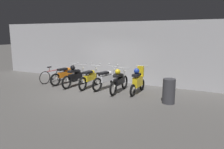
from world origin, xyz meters
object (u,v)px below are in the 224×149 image
at_px(motorbike_slot_5, 138,81).
at_px(motorbike_slot_0, 66,75).
at_px(trash_bin, 169,91).
at_px(motorbike_slot_2, 90,78).
at_px(motorbike_slot_4, 119,81).
at_px(bicycle, 53,76).
at_px(motorbike_slot_3, 107,79).
at_px(motorbike_slot_1, 76,76).

bearing_deg(motorbike_slot_5, motorbike_slot_0, 179.55).
distance_m(motorbike_slot_5, trash_bin, 1.74).
relative_size(motorbike_slot_2, motorbike_slot_4, 1.00).
bearing_deg(trash_bin, bicycle, 172.85).
distance_m(motorbike_slot_2, trash_bin, 4.01).
distance_m(motorbike_slot_2, bicycle, 2.44).
height_order(motorbike_slot_2, motorbike_slot_3, same).
bearing_deg(motorbike_slot_1, motorbike_slot_4, -0.37).
distance_m(motorbike_slot_3, bicycle, 3.25).
xyz_separation_m(motorbike_slot_0, motorbike_slot_4, (3.21, -0.24, 0.04)).
distance_m(motorbike_slot_0, motorbike_slot_3, 2.41).
bearing_deg(motorbike_slot_2, motorbike_slot_0, 175.77).
relative_size(motorbike_slot_3, trash_bin, 2.04).
bearing_deg(motorbike_slot_3, bicycle, -178.37).
bearing_deg(motorbike_slot_1, bicycle, 173.99).
relative_size(motorbike_slot_4, trash_bin, 2.06).
height_order(motorbike_slot_0, trash_bin, motorbike_slot_0).
height_order(motorbike_slot_1, motorbike_slot_4, motorbike_slot_1).
height_order(motorbike_slot_1, bicycle, motorbike_slot_1).
relative_size(motorbike_slot_3, motorbike_slot_4, 0.99).
relative_size(motorbike_slot_2, motorbike_slot_5, 1.16).
bearing_deg(motorbike_slot_3, motorbike_slot_2, -168.67).
relative_size(motorbike_slot_1, motorbike_slot_4, 1.00).
relative_size(motorbike_slot_5, bicycle, 0.98).
relative_size(motorbike_slot_0, bicycle, 1.13).
bearing_deg(motorbike_slot_4, motorbike_slot_3, 160.65).
bearing_deg(motorbike_slot_3, trash_bin, -15.91).
distance_m(motorbike_slot_1, trash_bin, 4.79).
relative_size(motorbike_slot_1, trash_bin, 2.06).
bearing_deg(motorbike_slot_2, motorbike_slot_1, -172.73).
relative_size(motorbike_slot_4, bicycle, 1.14).
bearing_deg(motorbike_slot_2, trash_bin, -10.50).
distance_m(motorbike_slot_0, motorbike_slot_2, 1.61).
bearing_deg(motorbike_slot_0, motorbike_slot_4, -4.22).
bearing_deg(motorbike_slot_5, trash_bin, -28.13).
distance_m(motorbike_slot_0, motorbike_slot_5, 4.02).
distance_m(motorbike_slot_3, motorbike_slot_4, 0.85).
xyz_separation_m(motorbike_slot_1, motorbike_slot_3, (1.61, 0.26, -0.04)).
xyz_separation_m(motorbike_slot_2, trash_bin, (3.94, -0.73, -0.02)).
distance_m(motorbike_slot_0, bicycle, 0.85).
xyz_separation_m(motorbike_slot_1, motorbike_slot_4, (2.41, -0.02, -0.00)).
distance_m(motorbike_slot_0, motorbike_slot_4, 3.22).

